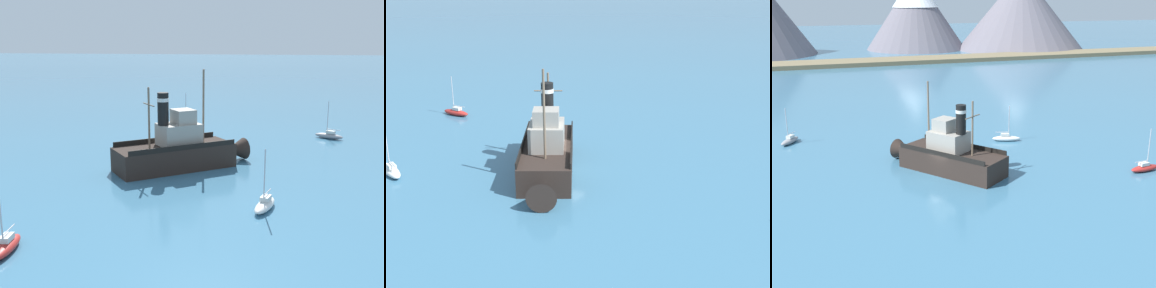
{
  "view_description": "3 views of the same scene",
  "coord_description": "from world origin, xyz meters",
  "views": [
    {
      "loc": [
        47.83,
        9.53,
        13.2
      ],
      "look_at": [
        2.24,
        2.78,
        2.78
      ],
      "focal_mm": 45.0,
      "sensor_mm": 36.0,
      "label": 1
    },
    {
      "loc": [
        -24.38,
        32.11,
        17.08
      ],
      "look_at": [
        -0.62,
        -0.75,
        2.47
      ],
      "focal_mm": 45.0,
      "sensor_mm": 36.0,
      "label": 2
    },
    {
      "loc": [
        -13.61,
        -47.56,
        18.82
      ],
      "look_at": [
        3.07,
        1.27,
        2.98
      ],
      "focal_mm": 45.0,
      "sensor_mm": 36.0,
      "label": 3
    }
  ],
  "objects": [
    {
      "name": "old_tugboat",
      "position": [
        1.2,
        1.4,
        1.83
      ],
      "size": [
        11.19,
        13.64,
        9.9
      ],
      "color": "#2D231E",
      "rests_on": "ground"
    },
    {
      "name": "sailboat_white",
      "position": [
        12.12,
        9.95,
        0.43
      ],
      "size": [
        3.96,
        2.18,
        4.9
      ],
      "color": "white",
      "rests_on": "ground"
    },
    {
      "name": "mountain_ridge",
      "position": [
        8.28,
        127.49,
        15.14
      ],
      "size": [
        171.25,
        58.39,
        33.63
      ],
      "color": "slate",
      "rests_on": "ground"
    },
    {
      "name": "sailboat_red",
      "position": [
        22.08,
        -6.0,
        0.43
      ],
      "size": [
        3.89,
        1.49,
        4.9
      ],
      "color": "#B22823",
      "rests_on": "ground"
    },
    {
      "name": "sailboat_grey",
      "position": [
        -15.76,
        18.27,
        0.43
      ],
      "size": [
        2.89,
        3.83,
        4.9
      ],
      "color": "gray",
      "rests_on": "ground"
    },
    {
      "name": "ground_plane",
      "position": [
        0.0,
        0.0,
        0.0
      ],
      "size": [
        600.0,
        600.0,
        0.0
      ],
      "primitive_type": "plane",
      "color": "teal"
    },
    {
      "name": "shoreline_strip",
      "position": [
        0.0,
        94.64,
        0.6
      ],
      "size": [
        240.0,
        12.0,
        1.2
      ],
      "primitive_type": "cube",
      "color": "#7A6B4C",
      "rests_on": "ground"
    }
  ]
}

